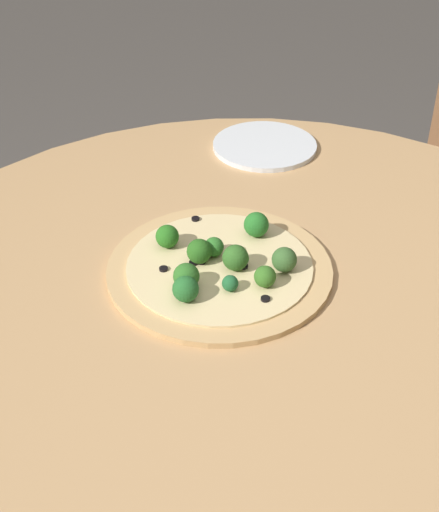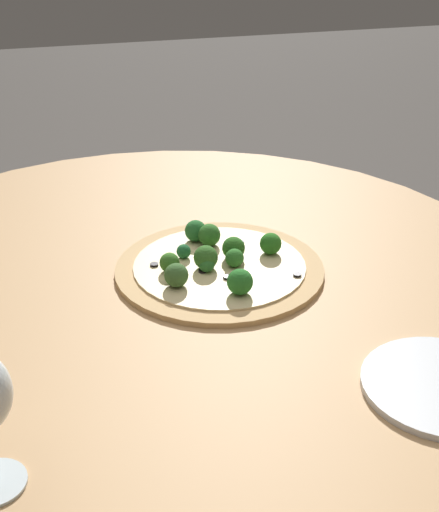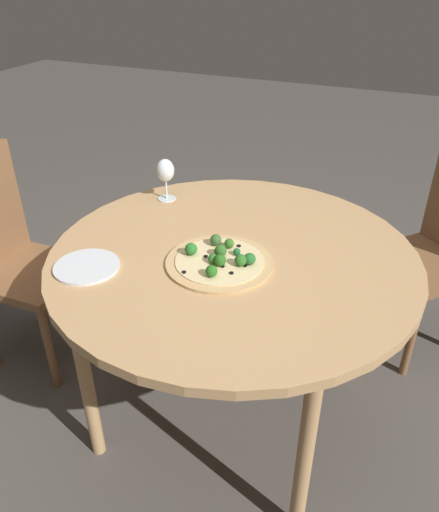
# 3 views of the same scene
# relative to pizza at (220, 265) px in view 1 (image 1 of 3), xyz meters

# --- Properties ---
(dining_table) EXTENTS (1.27, 1.27, 0.78)m
(dining_table) POSITION_rel_pizza_xyz_m (0.01, 0.09, -0.08)
(dining_table) COLOR tan
(dining_table) RESTS_ON ground_plane
(pizza) EXTENTS (0.36, 0.36, 0.06)m
(pizza) POSITION_rel_pizza_xyz_m (0.00, 0.00, 0.00)
(pizza) COLOR tan
(pizza) RESTS_ON dining_table
(plate_near) EXTENTS (0.21, 0.21, 0.01)m
(plate_near) POSITION_rel_pizza_xyz_m (-0.39, -0.20, -0.01)
(plate_near) COLOR silver
(plate_near) RESTS_ON dining_table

